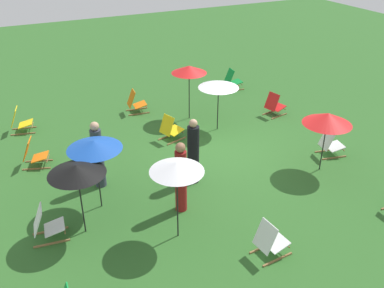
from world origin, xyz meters
name	(u,v)px	position (x,y,z in m)	size (l,w,h in m)	color
ground_plane	(228,150)	(0.00, 0.00, 0.00)	(40.00, 40.00, 0.00)	#2D6026
deckchair_0	(331,144)	(-1.51, -2.54, 0.37)	(0.62, 0.84, 0.83)	olive
deckchair_1	(136,103)	(3.87, 1.56, 0.37)	(0.55, 0.81, 0.83)	olive
deckchair_2	(20,121)	(4.00, 5.42, 0.37)	(0.63, 0.84, 0.83)	olive
deckchair_3	(34,154)	(1.59, 5.32, 0.37)	(0.68, 0.87, 0.83)	olive
deckchair_4	(171,129)	(1.39, 1.27, 0.37)	(0.68, 0.87, 0.83)	olive
deckchair_5	(274,105)	(1.54, -2.73, 0.37)	(0.62, 0.84, 0.83)	olive
deckchair_7	(46,225)	(-1.73, 5.50, 0.37)	(0.56, 0.81, 0.83)	olive
deckchair_9	(232,80)	(4.38, -2.70, 0.37)	(0.55, 0.80, 0.83)	olive
deckchair_10	(270,241)	(-4.23, 1.46, 0.37)	(0.54, 0.80, 0.83)	olive
umbrella_0	(219,84)	(1.42, -0.40, 1.55)	(1.29, 1.29, 1.66)	black
umbrella_1	(328,119)	(-2.03, -1.75, 1.55)	(1.29, 1.29, 1.71)	black
umbrella_2	(94,145)	(-1.08, 4.15, 1.69)	(1.26, 1.26, 1.79)	black
umbrella_3	(177,167)	(-2.87, 2.92, 1.77)	(1.13, 1.13, 1.88)	black
umbrella_4	(77,170)	(-1.84, 4.72, 1.62)	(1.21, 1.21, 1.72)	black
umbrella_5	(189,69)	(2.59, 0.06, 1.76)	(1.18, 1.18, 1.88)	black
person_0	(98,156)	(-0.18, 3.92, 0.88)	(0.30, 0.30, 1.82)	#333847
person_1	(181,178)	(-2.02, 2.45, 0.87)	(0.37, 0.37, 1.80)	maroon
person_2	(193,153)	(-1.03, 1.66, 0.85)	(0.41, 0.41, 1.80)	black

